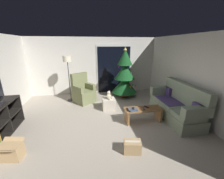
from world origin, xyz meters
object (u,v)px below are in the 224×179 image
object	(u,v)px
christmas_tree	(125,76)
floor_lamp	(68,63)
teddy_bear_cream	(109,95)
cardboard_box_taped_mid_floor	(132,147)
ottoman	(109,104)
remote_black	(146,107)
couch	(177,106)
coffee_table	(143,113)
armchair	(83,92)
book_stack	(133,109)
remote_graphite	(144,108)
cell_phone	(133,108)
cardboard_box_open_near_shelf	(10,152)

from	to	relation	value
christmas_tree	floor_lamp	xyz separation A→B (m)	(-2.25, -0.03, 0.58)
teddy_bear_cream	cardboard_box_taped_mid_floor	bearing A→B (deg)	-85.80
teddy_bear_cream	cardboard_box_taped_mid_floor	world-z (taller)	teddy_bear_cream
floor_lamp	ottoman	xyz separation A→B (m)	(1.40, -1.06, -1.31)
christmas_tree	remote_black	bearing A→B (deg)	-86.36
couch	teddy_bear_cream	size ratio (longest dim) A/B	6.84
coffee_table	couch	bearing A→B (deg)	1.99
armchair	cardboard_box_taped_mid_floor	distance (m)	3.18
couch	remote_black	world-z (taller)	couch
book_stack	cardboard_box_taped_mid_floor	size ratio (longest dim) A/B	0.67
coffee_table	cardboard_box_taped_mid_floor	world-z (taller)	coffee_table
book_stack	couch	bearing A→B (deg)	3.76
couch	coffee_table	world-z (taller)	couch
remote_graphite	floor_lamp	bearing A→B (deg)	-31.24
remote_graphite	book_stack	size ratio (longest dim) A/B	0.58
coffee_table	remote_black	bearing A→B (deg)	30.16
remote_black	christmas_tree	size ratio (longest dim) A/B	0.07
couch	cardboard_box_taped_mid_floor	size ratio (longest dim) A/B	4.82
remote_graphite	cell_phone	bearing A→B (deg)	18.00
cardboard_box_taped_mid_floor	couch	bearing A→B (deg)	33.34
couch	floor_lamp	distance (m)	4.09
book_stack	teddy_bear_cream	size ratio (longest dim) A/B	0.95
coffee_table	cell_phone	xyz separation A→B (m)	(-0.34, -0.06, 0.20)
remote_black	floor_lamp	world-z (taller)	floor_lamp
remote_black	teddy_bear_cream	size ratio (longest dim) A/B	0.55
remote_graphite	armchair	world-z (taller)	armchair
remote_black	cardboard_box_open_near_shelf	world-z (taller)	remote_black
book_stack	coffee_table	bearing A→B (deg)	9.32
armchair	floor_lamp	world-z (taller)	floor_lamp
remote_black	ottoman	xyz separation A→B (m)	(-0.98, 0.95, -0.24)
ottoman	book_stack	bearing A→B (deg)	-64.34
floor_lamp	cardboard_box_open_near_shelf	xyz separation A→B (m)	(-0.87, -2.97, -1.35)
remote_graphite	book_stack	bearing A→B (deg)	17.44
cell_phone	ottoman	bearing A→B (deg)	135.62
coffee_table	floor_lamp	size ratio (longest dim) A/B	0.62
cell_phone	floor_lamp	distance (m)	3.06
coffee_table	remote_graphite	bearing A→B (deg)	-89.36
remote_graphite	ottoman	world-z (taller)	remote_graphite
remote_graphite	armchair	bearing A→B (deg)	-35.25
couch	remote_black	bearing A→B (deg)	178.22
armchair	teddy_bear_cream	size ratio (longest dim) A/B	3.96
book_stack	floor_lamp	world-z (taller)	floor_lamp
cell_phone	floor_lamp	world-z (taller)	floor_lamp
coffee_table	floor_lamp	xyz separation A→B (m)	(-2.26, 2.08, 1.23)
book_stack	cardboard_box_open_near_shelf	xyz separation A→B (m)	(-2.79, -0.83, -0.29)
christmas_tree	teddy_bear_cream	distance (m)	1.44
christmas_tree	cardboard_box_taped_mid_floor	bearing A→B (deg)	-101.92
ottoman	armchair	bearing A→B (deg)	137.11
couch	armchair	world-z (taller)	armchair
remote_graphite	cardboard_box_open_near_shelf	xyz separation A→B (m)	(-3.14, -0.86, -0.27)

